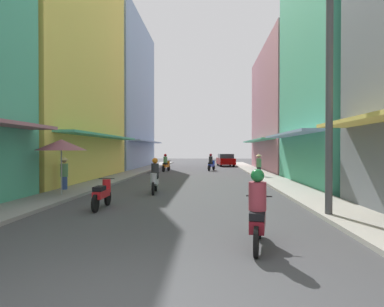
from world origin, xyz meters
TOP-DOWN VIEW (x-y plane):
  - ground_plane at (0.00, 17.45)m, footprint 94.39×94.39m
  - sidewalk_left at (-5.11, 17.45)m, footprint 1.79×50.91m
  - sidewalk_right at (5.11, 17.45)m, footprint 1.79×50.91m
  - building_left_mid at (-9.01, 15.88)m, footprint 7.05×12.78m
  - building_left_far at (-9.01, 29.79)m, footprint 7.05×13.74m
  - building_right_mid at (9.01, 14.08)m, footprint 7.05×9.48m
  - building_right_far at (9.01, 26.24)m, footprint 7.05×13.85m
  - motorbike_maroon at (2.03, 2.65)m, footprint 0.62×1.79m
  - motorbike_silver at (-1.38, 10.32)m, footprint 0.55×1.81m
  - motorbike_orange at (-2.77, 24.19)m, footprint 0.66×1.78m
  - motorbike_blue at (1.27, 25.45)m, footprint 0.78×1.73m
  - motorbike_red at (-2.48, 6.57)m, footprint 0.55×1.81m
  - parked_car at (3.00, 33.45)m, footprint 2.14×4.25m
  - pedestrian_midway at (-5.61, 10.47)m, footprint 0.44×0.44m
  - pedestrian_crossing at (4.53, 18.48)m, footprint 0.44×0.44m
  - vendor_umbrella at (-4.94, 8.82)m, footprint 2.02×2.02m
  - utility_pole at (4.47, 5.49)m, footprint 0.20×1.20m

SIDE VIEW (x-z plane):
  - ground_plane at x=0.00m, z-range 0.00..0.00m
  - sidewalk_left at x=-5.11m, z-range 0.00..0.12m
  - sidewalk_right at x=5.11m, z-range 0.00..0.12m
  - motorbike_red at x=-2.48m, z-range 0.02..0.99m
  - motorbike_maroon at x=2.03m, z-range -0.09..1.49m
  - motorbike_silver at x=-1.38m, z-range -0.09..1.49m
  - motorbike_orange at x=-2.77m, z-range -0.09..1.49m
  - motorbike_blue at x=1.27m, z-range -0.09..1.49m
  - parked_car at x=3.00m, z-range 0.01..1.46m
  - pedestrian_midway at x=-5.61m, z-range 0.10..1.73m
  - pedestrian_crossing at x=4.53m, z-range 0.11..1.77m
  - vendor_umbrella at x=-4.94m, z-range 0.96..3.33m
  - utility_pole at x=4.47m, z-range 0.08..7.37m
  - building_right_far at x=9.01m, z-range -0.01..11.42m
  - building_right_mid at x=9.01m, z-range -0.01..13.62m
  - building_left_far at x=-9.01m, z-range -0.01..15.68m
  - building_left_mid at x=-9.01m, z-range -0.01..17.93m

